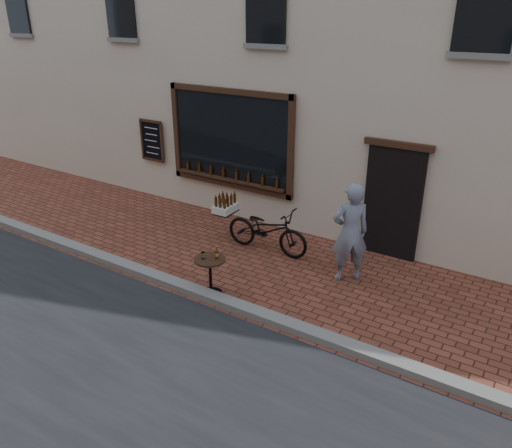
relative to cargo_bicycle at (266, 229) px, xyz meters
The scene contains 5 objects.
ground 2.36m from the cargo_bicycle, 83.85° to the right, with size 90.00×90.00×0.00m, color brown.
kerb 2.15m from the cargo_bicycle, 83.27° to the right, with size 90.00×0.25×0.12m, color slate.
cargo_bicycle is the anchor object (origin of this frame).
bistro_table 1.95m from the cargo_bicycle, 87.09° to the right, with size 0.54×0.54×0.92m.
pedestrian 1.91m from the cargo_bicycle, ahead, with size 0.67×0.44×1.84m, color slate.
Camera 1 is at (4.53, -5.49, 4.56)m, focal length 35.00 mm.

